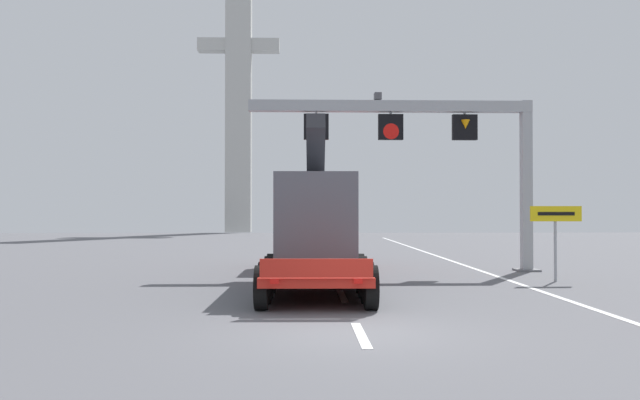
{
  "coord_description": "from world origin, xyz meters",
  "views": [
    {
      "loc": [
        -1.05,
        -12.91,
        2.47
      ],
      "look_at": [
        -0.39,
        9.45,
        2.81
      ],
      "focal_mm": 35.97,
      "sensor_mm": 36.0,
      "label": 1
    }
  ],
  "objects_px": {
    "heavy_haul_truck_red": "(315,223)",
    "bridge_pylon_distant": "(239,78)",
    "overhead_lane_gantry": "(429,134)",
    "exit_sign_yellow": "(556,223)"
  },
  "relations": [
    {
      "from": "heavy_haul_truck_red",
      "to": "overhead_lane_gantry",
      "type": "bearing_deg",
      "value": 27.27
    },
    {
      "from": "heavy_haul_truck_red",
      "to": "bridge_pylon_distant",
      "type": "height_order",
      "value": "bridge_pylon_distant"
    },
    {
      "from": "heavy_haul_truck_red",
      "to": "bridge_pylon_distant",
      "type": "bearing_deg",
      "value": 98.84
    },
    {
      "from": "overhead_lane_gantry",
      "to": "exit_sign_yellow",
      "type": "distance_m",
      "value": 6.32
    },
    {
      "from": "heavy_haul_truck_red",
      "to": "bridge_pylon_distant",
      "type": "distance_m",
      "value": 50.7
    },
    {
      "from": "overhead_lane_gantry",
      "to": "bridge_pylon_distant",
      "type": "bearing_deg",
      "value": 104.88
    },
    {
      "from": "overhead_lane_gantry",
      "to": "bridge_pylon_distant",
      "type": "xyz_separation_m",
      "value": [
        -12.07,
        45.43,
        11.55
      ]
    },
    {
      "from": "exit_sign_yellow",
      "to": "overhead_lane_gantry",
      "type": "bearing_deg",
      "value": 133.43
    },
    {
      "from": "exit_sign_yellow",
      "to": "bridge_pylon_distant",
      "type": "bearing_deg",
      "value": 107.66
    },
    {
      "from": "overhead_lane_gantry",
      "to": "bridge_pylon_distant",
      "type": "distance_m",
      "value": 48.41
    }
  ]
}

